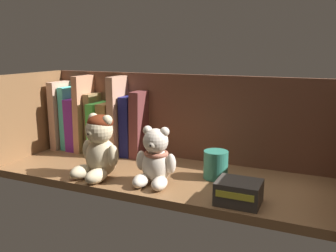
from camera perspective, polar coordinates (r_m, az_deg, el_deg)
shelf_board at (r=92.88cm, az=-1.46°, el=-8.07°), size 82.47×28.61×2.00cm
shelf_back_panel at (r=102.77cm, az=2.06°, el=0.90°), size 84.87×1.20×26.05cm
shelf_side_panel_left at (r=113.61cm, az=-21.04°, el=1.18°), size 1.60×31.01×26.05cm
book_0 at (r=120.29cm, az=-15.76°, el=1.86°), size 2.29×13.74×21.00cm
book_1 at (r=118.81cm, az=-14.78°, el=1.40°), size 2.01×10.83×19.41cm
book_2 at (r=117.23cm, az=-13.53°, el=0.47°), size 3.56×12.43×16.02cm
book_3 at (r=114.73cm, az=-12.38°, el=2.07°), size 2.34×13.44×23.09cm
book_4 at (r=113.78cm, az=-11.30°, el=0.67°), size 2.15×9.26×17.74cm
book_5 at (r=112.46cm, az=-10.10°, el=-0.06°), size 2.59×14.41×15.27cm
book_6 at (r=110.63cm, az=-8.65°, el=-0.19°), size 3.27×13.17×15.35cm
book_7 at (r=108.19cm, az=-7.29°, el=1.70°), size 2.25×12.93×23.22cm
book_8 at (r=107.22cm, az=-5.84°, el=0.09°), size 3.03×9.31×17.56cm
book_9 at (r=105.44cm, az=-4.26°, el=0.36°), size 3.27×9.59×19.19cm
teddy_bear_larger at (r=90.08cm, az=-10.79°, el=-3.33°), size 11.62×12.09×15.59cm
teddy_bear_smaller at (r=84.25cm, az=-2.01°, el=-5.34°), size 9.94×10.13×13.59cm
pillar_candle at (r=89.22cm, az=7.52°, el=-6.04°), size 5.95×5.95×6.81cm
small_product_box at (r=76.38cm, az=11.06°, el=-10.19°), size 8.94×7.31×4.77cm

